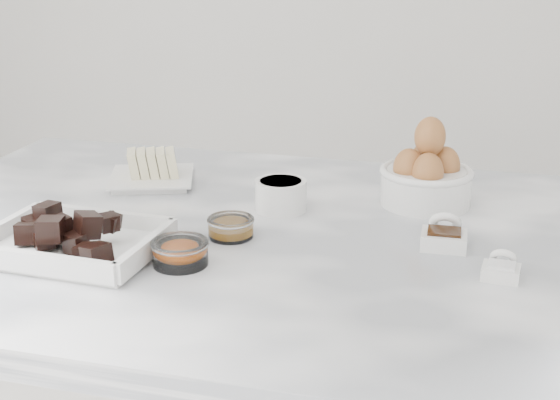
% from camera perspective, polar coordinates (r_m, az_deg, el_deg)
% --- Properties ---
extents(marble_slab, '(1.20, 0.80, 0.04)m').
position_cam_1_polar(marble_slab, '(1.16, -1.34, -3.19)').
color(marble_slab, white).
rests_on(marble_slab, cabinet).
extents(chocolate_dish, '(0.24, 0.19, 0.06)m').
position_cam_1_polar(chocolate_dish, '(1.10, -14.87, -2.60)').
color(chocolate_dish, white).
rests_on(chocolate_dish, marble_slab).
extents(butter_plate, '(0.18, 0.18, 0.06)m').
position_cam_1_polar(butter_plate, '(1.38, -9.50, 2.10)').
color(butter_plate, white).
rests_on(butter_plate, marble_slab).
extents(sugar_ramekin, '(0.08, 0.08, 0.05)m').
position_cam_1_polar(sugar_ramekin, '(1.23, 0.05, 0.45)').
color(sugar_ramekin, white).
rests_on(sugar_ramekin, marble_slab).
extents(egg_bowl, '(0.15, 0.15, 0.14)m').
position_cam_1_polar(egg_bowl, '(1.27, 10.65, 1.73)').
color(egg_bowl, white).
rests_on(egg_bowl, marble_slab).
extents(honey_bowl, '(0.07, 0.07, 0.03)m').
position_cam_1_polar(honey_bowl, '(1.13, -3.62, -1.97)').
color(honey_bowl, white).
rests_on(honey_bowl, marble_slab).
extents(zest_bowl, '(0.08, 0.08, 0.03)m').
position_cam_1_polar(zest_bowl, '(1.04, -7.32, -3.76)').
color(zest_bowl, white).
rests_on(zest_bowl, marble_slab).
extents(vanilla_spoon, '(0.06, 0.08, 0.05)m').
position_cam_1_polar(vanilla_spoon, '(1.12, 11.92, -2.53)').
color(vanilla_spoon, white).
rests_on(vanilla_spoon, marble_slab).
extents(salt_spoon, '(0.05, 0.06, 0.04)m').
position_cam_1_polar(salt_spoon, '(1.04, 15.89, -4.82)').
color(salt_spoon, white).
rests_on(salt_spoon, marble_slab).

